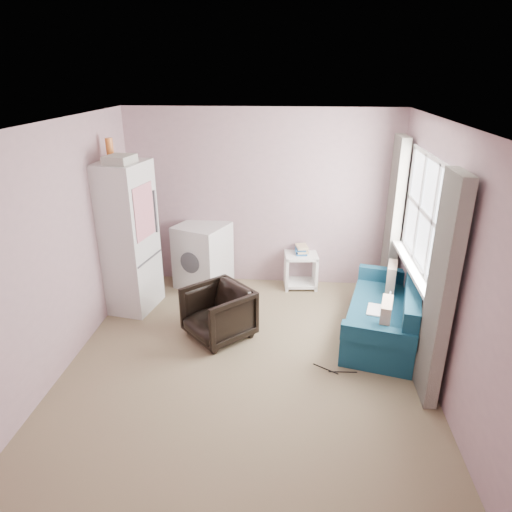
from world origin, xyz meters
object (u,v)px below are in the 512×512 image
at_px(armchair, 218,311).
at_px(fridge, 124,237).
at_px(side_table, 300,267).
at_px(sofa, 387,315).
at_px(washing_machine, 203,254).

bearing_deg(armchair, fridge, -161.02).
xyz_separation_m(side_table, sofa, (1.01, -1.29, -0.02)).
bearing_deg(washing_machine, side_table, 25.57).
height_order(armchair, fridge, fridge).
bearing_deg(side_table, washing_machine, -176.69).
distance_m(fridge, sofa, 3.37).
bearing_deg(washing_machine, fridge, -116.85).
bearing_deg(washing_machine, sofa, -4.27).
distance_m(fridge, side_table, 2.50).
height_order(armchair, side_table, armchair).
bearing_deg(sofa, washing_machine, 167.26).
bearing_deg(armchair, sofa, 51.70).
height_order(fridge, washing_machine, fridge).
relative_size(fridge, side_table, 3.51).
height_order(fridge, side_table, fridge).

